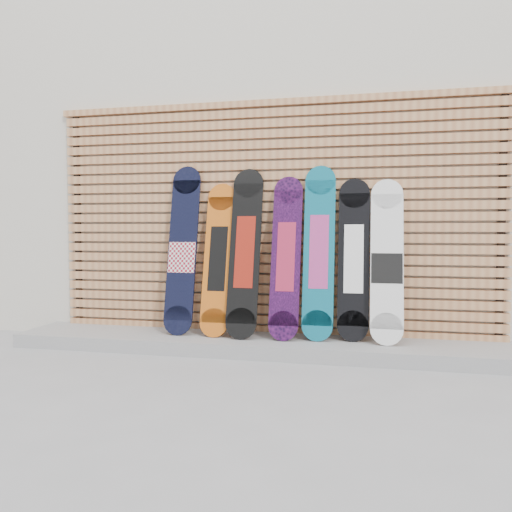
% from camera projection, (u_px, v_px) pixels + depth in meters
% --- Properties ---
extents(ground, '(80.00, 80.00, 0.00)m').
position_uv_depth(ground, '(266.00, 373.00, 3.77)').
color(ground, gray).
rests_on(ground, ground).
extents(building, '(12.00, 5.00, 3.60)m').
position_uv_depth(building, '(349.00, 179.00, 6.99)').
color(building, beige).
rests_on(building, ground).
extents(concrete_step, '(4.60, 0.70, 0.12)m').
position_uv_depth(concrete_step, '(264.00, 345.00, 4.46)').
color(concrete_step, gray).
rests_on(concrete_step, ground).
extents(slat_wall, '(4.26, 0.08, 2.29)m').
position_uv_depth(slat_wall, '(270.00, 217.00, 4.69)').
color(slat_wall, '#B8794C').
rests_on(slat_wall, ground).
extents(snowboard_0, '(0.28, 0.35, 1.58)m').
position_uv_depth(snowboard_0, '(182.00, 250.00, 4.67)').
color(snowboard_0, black).
rests_on(snowboard_0, concrete_step).
extents(snowboard_1, '(0.26, 0.36, 1.41)m').
position_uv_depth(snowboard_1, '(218.00, 259.00, 4.60)').
color(snowboard_1, '#C95E15').
rests_on(snowboard_1, concrete_step).
extents(snowboard_2, '(0.28, 0.40, 1.54)m').
position_uv_depth(snowboard_2, '(245.00, 252.00, 4.52)').
color(snowboard_2, black).
rests_on(snowboard_2, concrete_step).
extents(snowboard_3, '(0.26, 0.38, 1.46)m').
position_uv_depth(snowboard_3, '(286.00, 257.00, 4.46)').
color(snowboard_3, black).
rests_on(snowboard_3, concrete_step).
extents(snowboard_4, '(0.27, 0.32, 1.55)m').
position_uv_depth(snowboard_4, '(319.00, 252.00, 4.42)').
color(snowboard_4, '#0C627A').
rests_on(snowboard_4, concrete_step).
extents(snowboard_5, '(0.27, 0.27, 1.43)m').
position_uv_depth(snowboard_5, '(354.00, 259.00, 4.38)').
color(snowboard_5, black).
rests_on(snowboard_5, concrete_step).
extents(snowboard_6, '(0.28, 0.36, 1.42)m').
position_uv_depth(snowboard_6, '(387.00, 261.00, 4.28)').
color(snowboard_6, white).
rests_on(snowboard_6, concrete_step).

